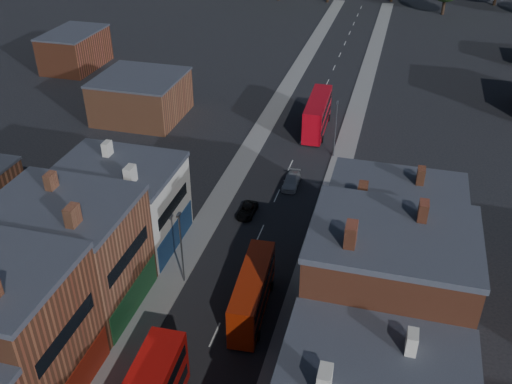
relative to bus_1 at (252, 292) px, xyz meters
The scene contains 8 objects.
pavement_west 24.18m from the bus_1, 111.88° to the left, with size 3.00×200.00×0.12m, color gray.
pavement_east 22.81m from the bus_1, 79.76° to the left, with size 3.00×200.00×0.12m, color gray.
lamp_post_2 8.33m from the bus_1, 163.10° to the left, with size 0.25×0.70×8.12m.
lamp_post_3 32.53m from the bus_1, 85.17° to the left, with size 0.25×0.70×8.12m.
bus_1 is the anchor object (origin of this frame).
bus_2 39.92m from the bus_1, 91.39° to the left, with size 3.26×11.97×5.14m.
car_2 16.30m from the bus_1, 107.62° to the left, with size 1.83×3.96×1.10m, color black.
car_3 23.25m from the bus_1, 93.13° to the left, with size 1.86×4.58×1.33m, color #BDBDBD.
Camera 1 is at (12.96, -10.07, 37.35)m, focal length 40.00 mm.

